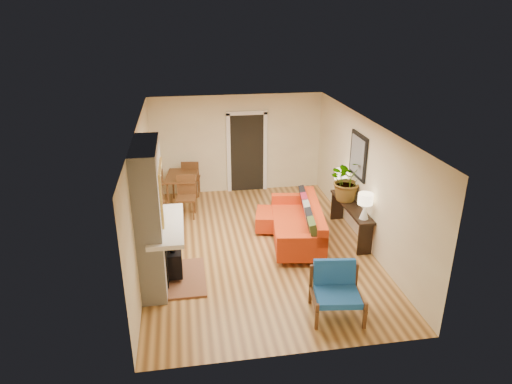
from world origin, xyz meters
TOP-DOWN VIEW (x-y plane):
  - room_shell at (0.60, 2.63)m, footprint 6.50×6.50m
  - fireplace at (-2.00, -1.00)m, footprint 1.09×1.68m
  - sofa at (0.95, 0.11)m, footprint 1.29×2.37m
  - ottoman at (0.51, 0.75)m, footprint 0.97×0.97m
  - blue_chair at (0.89, -2.36)m, footprint 0.90×0.88m
  - dining_table at (-1.42, 2.42)m, footprint 0.93×1.87m
  - console_table at (2.07, 0.17)m, footprint 0.34×1.85m
  - lamp_near at (2.07, -0.51)m, footprint 0.30×0.30m
  - lamp_far at (2.07, 0.93)m, footprint 0.30×0.30m
  - houseplant at (2.06, 0.47)m, footprint 0.91×0.80m

SIDE VIEW (x-z plane):
  - ottoman at x=0.51m, z-range 0.03..0.44m
  - sofa at x=0.95m, z-range -0.05..0.83m
  - blue_chair at x=0.89m, z-range 0.03..0.87m
  - console_table at x=2.07m, z-range 0.21..0.94m
  - dining_table at x=-1.42m, z-range 0.15..1.14m
  - lamp_near at x=2.07m, z-range 0.79..1.33m
  - lamp_far at x=2.07m, z-range 0.79..1.33m
  - houseplant at x=2.06m, z-range 0.73..1.67m
  - room_shell at x=0.60m, z-range -2.01..4.49m
  - fireplace at x=-2.00m, z-range -0.06..2.54m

